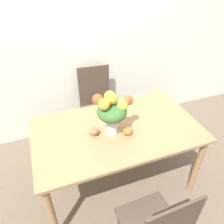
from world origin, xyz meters
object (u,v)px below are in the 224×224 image
Objects in this scene: pumpkin at (128,131)px; turkey_figurine at (94,131)px; dining_chair_near_window at (97,105)px; flower_vase at (112,111)px.

pumpkin reaches higher than turkey_figurine.
pumpkin is 0.98m from dining_chair_near_window.
turkey_figurine is at bearing 163.02° from flower_vase.
pumpkin is 0.72× the size of turkey_figurine.
pumpkin is at bearing -23.40° from flower_vase.
turkey_figurine is 0.92m from dining_chair_near_window.
turkey_figurine is at bearing -102.78° from dining_chair_near_window.
turkey_figurine is at bearing 159.98° from pumpkin.
turkey_figurine is 0.13× the size of dining_chair_near_window.
dining_chair_near_window is (-0.03, 0.93, -0.31)m from pumpkin.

